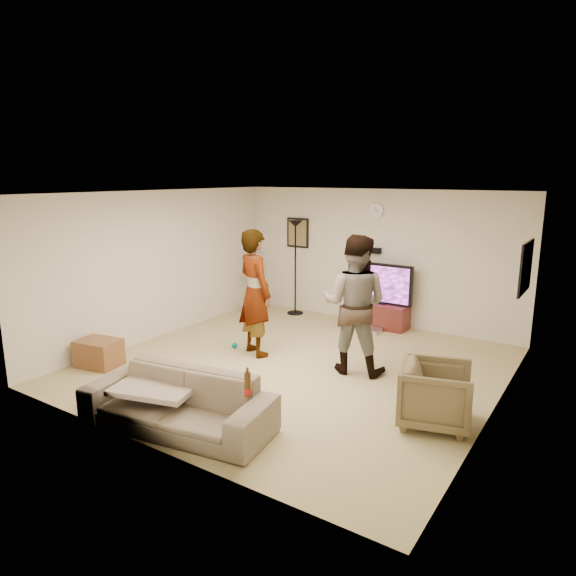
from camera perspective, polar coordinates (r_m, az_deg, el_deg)
The scene contains 24 objects.
floor at distance 7.54m, azimuth 0.85°, elevation -8.79°, with size 5.50×5.50×0.02m, color tan.
ceiling at distance 7.03m, azimuth 0.92°, elevation 10.71°, with size 5.50×5.50×0.02m, color white.
wall_back at distance 9.58m, azimuth 9.79°, elevation 3.45°, with size 5.50×0.04×2.50m, color silver.
wall_front at distance 5.15m, azimuth -15.86°, elevation -4.71°, with size 5.50×0.04×2.50m, color silver.
wall_left at distance 8.94m, azimuth -14.15°, elevation 2.61°, with size 0.04×5.50×2.50m, color silver.
wall_right at distance 6.19m, azimuth 22.88°, elevation -2.35°, with size 0.04×5.50×2.50m, color silver.
wall_clock at distance 9.46m, azimuth 9.91°, elevation 8.52°, with size 0.26×0.26×0.04m, color white.
wall_speaker at distance 9.50m, azimuth 9.68°, elevation 4.18°, with size 0.25×0.10×0.10m, color black.
picture_back at distance 10.31m, azimuth 1.10°, elevation 6.23°, with size 0.42×0.03×0.52m, color #776848.
picture_right at distance 7.70m, azimuth 25.17°, elevation 2.11°, with size 0.03×0.78×0.62m, color #E58562.
tv_stand at distance 9.49m, azimuth 10.13°, elevation -2.98°, with size 1.09×0.45×0.45m, color #4B1B18.
console_box at distance 9.19m, azimuth 9.17°, elevation -4.70°, with size 0.40×0.30×0.07m, color silver.
tv at distance 9.35m, azimuth 10.27°, elevation 0.53°, with size 1.24×0.08×0.73m, color black.
tv_screen at distance 9.31m, azimuth 10.16°, elevation 0.48°, with size 1.14×0.01×0.65m, color #E73BFA.
floor_lamp at distance 10.07m, azimuth 0.83°, elevation 2.26°, with size 0.32×0.32×1.87m, color black.
cat_tree at distance 10.27m, azimuth -3.80°, elevation 0.68°, with size 0.40×0.40×1.25m, color tan.
person_left at distance 7.77m, azimuth -3.73°, elevation -0.55°, with size 0.71×0.47×1.96m, color #A5A5A5.
person_right at distance 7.12m, azimuth 7.48°, elevation -1.85°, with size 0.95×0.74×1.96m, color teal.
sofa at distance 5.81m, azimuth -12.32°, elevation -12.41°, with size 2.13×0.83×0.62m, color #786957.
throw_blanket at distance 5.98m, azimuth -14.48°, elevation -10.66°, with size 0.90×0.70×0.06m, color #C5AD9C.
beer_bottle at distance 5.03m, azimuth -4.56°, elevation -10.79°, with size 0.06×0.06×0.25m, color #43270A.
armchair at distance 5.98m, azimuth 16.25°, elevation -11.44°, with size 0.76×0.78×0.71m, color brown.
side_table at distance 7.96m, azimuth -20.51°, elevation -6.87°, with size 0.59×0.45×0.40m, color brown.
toy_ball at distance 8.30m, azimuth -6.04°, elevation -6.43°, with size 0.09×0.09×0.09m, color #037494.
Camera 1 is at (3.78, -5.92, 2.74)m, focal length 31.60 mm.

